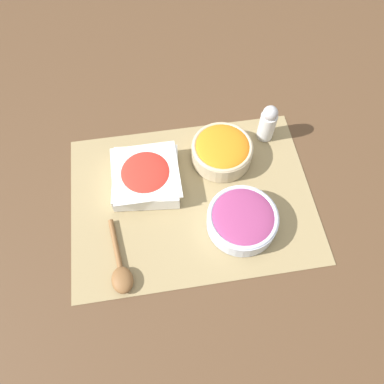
% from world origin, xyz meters
% --- Properties ---
extents(ground_plane, '(3.00, 3.00, 0.00)m').
position_xyz_m(ground_plane, '(0.00, 0.00, 0.00)').
color(ground_plane, '#513823').
extents(placemat, '(0.59, 0.44, 0.00)m').
position_xyz_m(placemat, '(0.00, 0.00, 0.00)').
color(placemat, '#937F56').
rests_on(placemat, ground_plane).
extents(tomato_bowl, '(0.17, 0.17, 0.06)m').
position_xyz_m(tomato_bowl, '(0.10, -0.06, 0.03)').
color(tomato_bowl, white).
rests_on(tomato_bowl, placemat).
extents(carrot_bowl, '(0.16, 0.16, 0.06)m').
position_xyz_m(carrot_bowl, '(-0.09, -0.11, 0.04)').
color(carrot_bowl, '#C6B28E').
rests_on(carrot_bowl, placemat).
extents(onion_bowl, '(0.16, 0.16, 0.06)m').
position_xyz_m(onion_bowl, '(-0.10, 0.09, 0.03)').
color(onion_bowl, silver).
rests_on(onion_bowl, placemat).
extents(wooden_spoon, '(0.05, 0.18, 0.03)m').
position_xyz_m(wooden_spoon, '(0.18, 0.17, 0.02)').
color(wooden_spoon, brown).
rests_on(wooden_spoon, placemat).
extents(pepper_shaker, '(0.04, 0.04, 0.11)m').
position_xyz_m(pepper_shaker, '(-0.22, -0.16, 0.06)').
color(pepper_shaker, silver).
rests_on(pepper_shaker, placemat).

